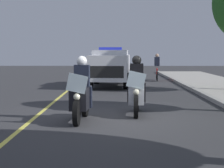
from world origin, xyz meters
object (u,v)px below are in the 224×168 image
police_suv (110,66)px  police_motorcycle_lead_right (136,90)px  cyclist_background (157,67)px  police_motorcycle_lead_left (81,95)px

police_suv → police_motorcycle_lead_right: bearing=5.4°
police_motorcycle_lead_right → cyclist_background: size_ratio=1.22×
police_motorcycle_lead_left → police_motorcycle_lead_right: same height
police_suv → cyclist_background: 4.99m
police_suv → cyclist_background: (-4.09, 2.86, -0.22)m
police_motorcycle_lead_right → police_suv: police_suv is taller
police_suv → police_motorcycle_lead_left: bearing=-3.4°
police_motorcycle_lead_right → cyclist_background: police_motorcycle_lead_right is taller
cyclist_background → police_suv: bearing=-35.0°
police_motorcycle_lead_right → police_motorcycle_lead_left: bearing=-52.1°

